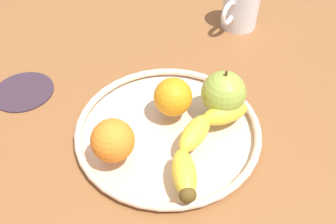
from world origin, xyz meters
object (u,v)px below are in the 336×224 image
ambient_mug (240,6)px  banana (201,141)px  orange_back_right (173,97)px  orange_front_left (113,141)px  apple (223,93)px  ambient_coaster (23,91)px  fruit_bowl (168,129)px

ambient_mug → banana: bearing=21.7°
orange_back_right → orange_front_left: (12.41, -1.19, 0.06)cm
apple → orange_front_left: (17.61, -7.24, -0.43)cm
orange_back_right → ambient_mug: size_ratio=0.54×
apple → ambient_coaster: size_ratio=0.74×
orange_back_right → ambient_mug: bearing=-169.1°
fruit_bowl → apple: 10.48cm
ambient_coaster → orange_back_right: bearing=114.2°
fruit_bowl → orange_front_left: bearing=-15.3°
banana → apple: apple is taller
apple → orange_back_right: 7.99cm
fruit_bowl → ambient_mug: size_ratio=2.57×
orange_back_right → ambient_coaster: (11.31, -25.19, -4.59)cm
orange_front_left → banana: bearing=133.4°
banana → ambient_mug: (-35.29, -14.08, 1.36)cm
orange_front_left → apple: bearing=157.7°
banana → ambient_mug: bearing=-165.2°
banana → ambient_coaster: (7.60, -33.21, -3.16)cm
apple → ambient_coaster: (16.51, -31.23, -5.09)cm
fruit_bowl → ambient_coaster: 27.83cm
banana → orange_front_left: bearing=-53.6°
banana → orange_back_right: 8.95cm
fruit_bowl → apple: size_ratio=3.71×
ambient_mug → ambient_coaster: bearing=-24.0°
fruit_bowl → orange_front_left: orange_front_left is taller
banana → orange_front_left: 12.76cm
banana → orange_back_right: (-3.71, -8.02, 1.44)cm
orange_back_right → ambient_coaster: size_ratio=0.58×
orange_back_right → ambient_coaster: orange_back_right is taller
orange_front_left → ambient_mug: bearing=-173.7°
banana → ambient_coaster: 34.21cm
ambient_mug → orange_front_left: bearing=6.3°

